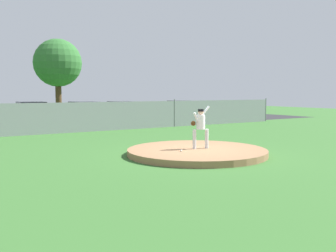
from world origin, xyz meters
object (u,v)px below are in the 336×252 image
at_px(baseball, 181,151).
at_px(parked_car_white, 86,114).
at_px(pitcher_youth, 200,124).
at_px(parked_car_navy, 124,113).
at_px(parked_car_burgundy, 184,110).
at_px(parked_car_slate, 31,115).

bearing_deg(baseball, parked_car_white, 81.94).
distance_m(pitcher_youth, parked_car_navy, 15.43).
bearing_deg(parked_car_burgundy, parked_car_navy, -179.54).
bearing_deg(parked_car_slate, parked_car_burgundy, 0.97).
relative_size(pitcher_youth, parked_car_white, 0.32).
relative_size(pitcher_youth, parked_car_slate, 0.38).
height_order(pitcher_youth, parked_car_slate, pitcher_youth).
xyz_separation_m(pitcher_youth, parked_car_slate, (-2.47, 14.66, -0.33)).
xyz_separation_m(pitcher_youth, parked_car_white, (1.01, 14.05, -0.33)).
bearing_deg(parked_car_burgundy, baseball, -125.78).
bearing_deg(pitcher_youth, parked_car_white, 85.89).
xyz_separation_m(baseball, parked_car_slate, (-1.46, 14.88, 0.53)).
height_order(baseball, parked_car_burgundy, parked_car_burgundy).
relative_size(baseball, parked_car_burgundy, 0.02).
bearing_deg(parked_car_navy, baseball, -109.37).
relative_size(parked_car_slate, parked_car_white, 0.86).
bearing_deg(pitcher_youth, parked_car_slate, 99.57).
distance_m(pitcher_youth, parked_car_slate, 14.87).
bearing_deg(parked_car_white, pitcher_youth, -94.11).
height_order(parked_car_navy, parked_car_slate, parked_car_slate).
distance_m(parked_car_navy, parked_car_white, 3.36).
bearing_deg(parked_car_white, parked_car_slate, 170.06).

